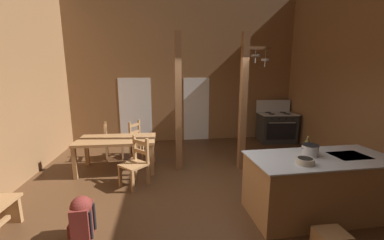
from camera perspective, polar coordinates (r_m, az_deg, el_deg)
name	(u,v)px	position (r m, az deg, el deg)	size (l,w,h in m)	color
ground_plane	(210,202)	(4.32, 4.35, -19.46)	(7.94, 8.47, 0.10)	#4C301C
wall_back	(185,69)	(7.58, -1.70, 12.56)	(7.94, 0.14, 4.69)	brown
glazed_door_back_left	(136,111)	(7.59, -13.74, 2.27)	(1.00, 0.01, 2.05)	white
glazed_panel_back_right	(196,109)	(7.63, 1.09, 2.64)	(0.84, 0.01, 2.05)	white
kitchen_island	(318,186)	(4.17, 28.67, -14.03)	(2.18, 1.01, 0.93)	#9E7044
stove_range	(276,127)	(8.01, 20.05, -1.59)	(1.20, 0.90, 1.32)	#282828
support_post_with_pot_rack	(244,99)	(5.25, 12.81, 5.07)	(0.65, 0.21, 3.04)	brown
support_post_center	(178,104)	(5.09, -3.36, 4.01)	(0.14, 0.14, 3.04)	brown
dining_table	(117,142)	(5.48, -18.04, -5.27)	(1.71, 0.92, 0.74)	#9E7044
ladderback_chair_near_window	(139,140)	(6.28, -12.87, -4.82)	(0.61, 0.61, 0.95)	#9E7044
ladderback_chair_by_post	(112,142)	(6.31, -19.11, -5.10)	(0.51, 0.51, 0.95)	#9E7044
ladderback_chair_at_table_end	(136,163)	(4.72, -13.67, -10.25)	(0.62, 0.62, 0.95)	#9E7044
backpack	(82,217)	(3.59, -25.50, -20.69)	(0.32, 0.33, 0.60)	maroon
stockpot_on_counter	(310,150)	(3.96, 27.07, -6.63)	(0.32, 0.25, 0.17)	#B7BABF
mixing_bowl_on_counter	(305,161)	(3.59, 26.09, -9.09)	(0.24, 0.24, 0.09)	#B2A893
bottle_tall_on_counter	(307,145)	(4.15, 26.49, -5.63)	(0.07, 0.07, 0.25)	brown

